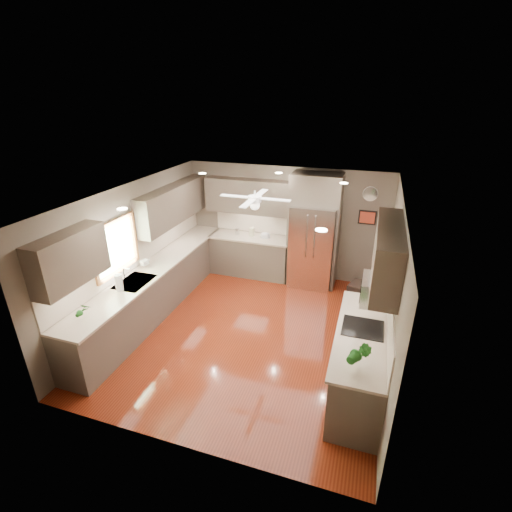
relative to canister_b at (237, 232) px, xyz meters
The scene contains 26 objects.
floor 2.64m from the canister_b, 64.59° to the right, with size 5.00×5.00×0.00m, color #4F170A.
ceiling 2.86m from the canister_b, 64.59° to the right, with size 5.00×5.00×0.00m, color white.
wall_back 1.11m from the canister_b, 15.56° to the left, with size 4.50×4.50×0.00m, color #61574A.
wall_front 4.83m from the canister_b, 77.44° to the right, with size 4.50×4.50×0.00m, color #61574A.
wall_left 2.52m from the canister_b, 118.55° to the right, with size 5.00×5.00×0.00m, color #61574A.
wall_right 3.98m from the canister_b, 33.79° to the right, with size 5.00×5.00×0.00m, color #61574A.
canister_b is the anchor object (origin of this frame).
canister_c 0.34m from the canister_b, ahead, with size 0.12×0.12×0.20m, color #BFBC8F.
soap_bottle 2.37m from the canister_b, 115.74° to the right, with size 0.09×0.10×0.21m, color white.
potted_plant_left 4.02m from the canister_b, 103.05° to the right, with size 0.16×0.11×0.30m, color #1A5819.
potted_plant_right 4.76m from the canister_b, 51.82° to the right, with size 0.19×0.16×0.35m, color #1A5819.
bowl 0.67m from the canister_b, ahead, with size 0.22×0.22×0.05m, color #BFBC8F.
left_run 2.31m from the canister_b, 113.75° to the right, with size 0.65×4.70×1.45m.
back_run 0.62m from the canister_b, ahead, with size 1.85×0.65×1.45m.
uppers 1.76m from the canister_b, 78.39° to the right, with size 4.50×4.70×0.95m.
window 3.00m from the canister_b, 113.39° to the right, with size 0.05×1.12×0.92m.
sink 2.85m from the canister_b, 108.06° to the right, with size 0.50×0.70×0.32m.
refrigerator 1.76m from the canister_b, ahead, with size 1.06×0.75×2.45m.
right_run 4.27m from the canister_b, 45.28° to the right, with size 0.70×2.20×1.45m.
microwave 4.16m from the canister_b, 41.89° to the right, with size 0.43×0.55×0.34m.
ceiling_fan 2.55m from the canister_b, 61.20° to the right, with size 1.18×1.18×0.32m.
recessed_lights 2.55m from the canister_b, 60.84° to the right, with size 2.84×3.14×0.01m.
wall_clock 3.00m from the canister_b, ahead, with size 0.30×0.03×0.30m.
framed_print 2.86m from the canister_b, ahead, with size 0.36×0.03×0.30m.
stool 3.04m from the canister_b, 13.37° to the right, with size 0.53×0.53×0.49m.
paper_towel 3.18m from the canister_b, 106.91° to the right, with size 0.12×0.12×0.31m.
Camera 1 is at (1.83, -5.24, 3.95)m, focal length 26.00 mm.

